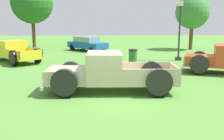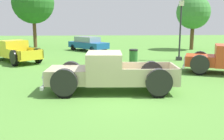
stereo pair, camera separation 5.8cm
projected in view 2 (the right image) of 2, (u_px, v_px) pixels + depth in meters
The scene contains 8 objects.
ground_plane at pixel (119, 95), 10.29m from camera, with size 80.00×80.00×0.00m, color #548C38.
pickup_truck_foreground at pixel (103, 73), 10.72m from camera, with size 5.38×2.28×1.62m.
pickup_truck_behind_left at pixel (14, 51), 18.62m from camera, with size 4.45×4.82×1.49m.
sedan_distant_a at pixel (88, 43), 24.87m from camera, with size 3.94×4.04×1.34m.
lamp_post_near at pixel (180, 29), 18.79m from camera, with size 0.36×0.36×4.29m.
trash_can at pixel (133, 56), 17.80m from camera, with size 0.59×0.59×0.95m.
oak_tree_east at pixel (193, 12), 25.43m from camera, with size 3.23×3.23×5.24m.
oak_tree_center at pixel (33, 3), 27.12m from camera, with size 4.30×4.30×6.79m.
Camera 2 is at (-0.85, -9.89, 2.91)m, focal length 42.34 mm.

